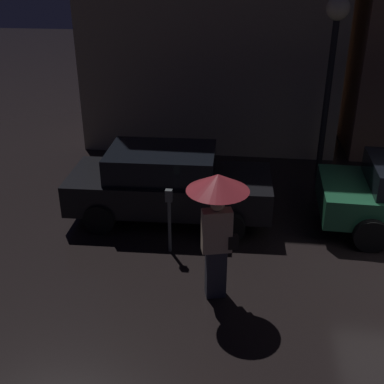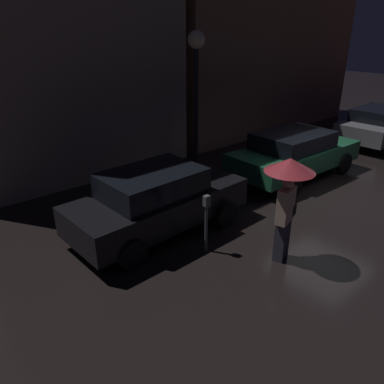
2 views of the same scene
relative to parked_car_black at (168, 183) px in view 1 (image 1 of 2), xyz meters
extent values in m
cube|color=black|center=(0.04, 0.00, -0.13)|extent=(4.10, 1.79, 0.64)
cube|color=black|center=(-0.12, 0.00, 0.45)|extent=(2.15, 1.53, 0.52)
cylinder|color=black|center=(1.29, 0.83, -0.45)|extent=(0.61, 0.22, 0.61)
cylinder|color=black|center=(1.29, -0.83, -0.45)|extent=(0.61, 0.22, 0.61)
cylinder|color=black|center=(-1.21, 0.83, -0.45)|extent=(0.61, 0.22, 0.61)
cylinder|color=black|center=(-1.21, -0.83, -0.45)|extent=(0.61, 0.22, 0.61)
cylinder|color=black|center=(3.87, 1.00, -0.44)|extent=(0.63, 0.22, 0.63)
cylinder|color=black|center=(3.87, -0.83, -0.44)|extent=(0.63, 0.22, 0.63)
cube|color=#383842|center=(1.17, -2.49, -0.34)|extent=(0.35, 0.28, 0.83)
cube|color=#D1B293|center=(1.17, -2.49, 0.42)|extent=(0.49, 0.32, 0.69)
sphere|color=tan|center=(1.17, -2.49, 0.88)|extent=(0.22, 0.22, 0.22)
cylinder|color=black|center=(1.17, -2.49, 0.69)|extent=(0.02, 0.02, 0.81)
cone|color=#B2333D|center=(1.17, -2.49, 1.22)|extent=(0.92, 0.92, 0.25)
cube|color=black|center=(1.42, -2.49, 0.25)|extent=(0.18, 0.14, 0.22)
cylinder|color=#4C5154|center=(0.25, -1.31, -0.25)|extent=(0.06, 0.06, 1.02)
cube|color=#4C5154|center=(0.25, -1.31, 0.38)|extent=(0.12, 0.10, 0.22)
cylinder|color=black|center=(3.30, 2.48, 1.07)|extent=(0.14, 0.14, 3.64)
sphere|color=#F9EAB7|center=(3.30, 2.48, 3.14)|extent=(0.51, 0.51, 0.51)
camera|label=1|loc=(1.58, -8.69, 4.07)|focal=45.00mm
camera|label=2|loc=(-4.26, -6.10, 3.48)|focal=35.00mm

